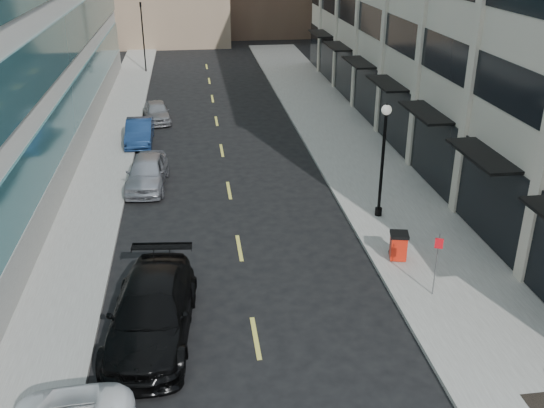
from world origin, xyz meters
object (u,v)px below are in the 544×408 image
object	(u,v)px
traffic_signal	(141,7)
sign_post	(437,256)
car_grey_sedan	(157,112)
car_black_pickup	(152,312)
lamppost	(383,151)
car_silver_sedan	(147,172)
trash_bin	(398,245)
car_blue_sedan	(139,132)

from	to	relation	value
traffic_signal	sign_post	bearing A→B (deg)	-72.85
traffic_signal	car_grey_sedan	bearing A→B (deg)	-84.20
car_black_pickup	lamppost	world-z (taller)	lamppost
car_silver_sedan	trash_bin	xyz separation A→B (m)	(9.96, -8.98, -0.05)
car_blue_sedan	car_silver_sedan	bearing A→B (deg)	-83.45
car_silver_sedan	trash_bin	bearing A→B (deg)	-38.05
traffic_signal	car_silver_sedan	size ratio (longest dim) A/B	1.49
car_grey_sedan	trash_bin	distance (m)	22.75
traffic_signal	lamppost	world-z (taller)	traffic_signal
trash_bin	sign_post	world-z (taller)	sign_post
car_silver_sedan	lamppost	world-z (taller)	lamppost
lamppost	sign_post	bearing A→B (deg)	-90.00
car_silver_sedan	car_blue_sedan	xyz separation A→B (m)	(-0.82, 7.00, -0.08)
car_silver_sedan	car_grey_sedan	distance (m)	11.50
car_grey_sedan	lamppost	xyz separation A→B (m)	(10.33, -16.56, 2.50)
car_blue_sedan	lamppost	xyz separation A→B (m)	(11.20, -12.05, 2.47)
car_black_pickup	lamppost	xyz separation A→B (m)	(9.60, 7.38, 2.29)
car_grey_sedan	sign_post	world-z (taller)	sign_post
car_grey_sedan	sign_post	xyz separation A→B (m)	(10.33, -23.05, 1.00)
car_blue_sedan	trash_bin	size ratio (longest dim) A/B	3.89
car_black_pickup	trash_bin	world-z (taller)	car_black_pickup
car_black_pickup	sign_post	distance (m)	9.67
car_silver_sedan	trash_bin	size ratio (longest dim) A/B	4.20
car_silver_sedan	sign_post	world-z (taller)	sign_post
car_grey_sedan	car_silver_sedan	bearing A→B (deg)	-97.59
car_blue_sedan	lamppost	bearing A→B (deg)	-47.21
car_blue_sedan	trash_bin	xyz separation A→B (m)	(10.78, -15.98, 0.04)
trash_bin	sign_post	distance (m)	2.77
car_black_pickup	car_blue_sedan	distance (m)	19.50
lamppost	traffic_signal	bearing A→B (deg)	110.37
traffic_signal	trash_bin	distance (m)	38.09
car_black_pickup	car_blue_sedan	world-z (taller)	car_black_pickup
car_silver_sedan	trash_bin	world-z (taller)	car_silver_sedan
car_grey_sedan	lamppost	distance (m)	19.67
sign_post	car_black_pickup	bearing A→B (deg)	-152.32
car_silver_sedan	car_grey_sedan	world-z (taller)	car_silver_sedan
traffic_signal	car_grey_sedan	world-z (taller)	traffic_signal
car_black_pickup	car_grey_sedan	world-z (taller)	car_black_pickup
traffic_signal	car_grey_sedan	distance (m)	16.37
car_grey_sedan	trash_bin	size ratio (longest dim) A/B	3.56
car_blue_sedan	sign_post	world-z (taller)	sign_post
traffic_signal	car_silver_sedan	distance (m)	27.49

